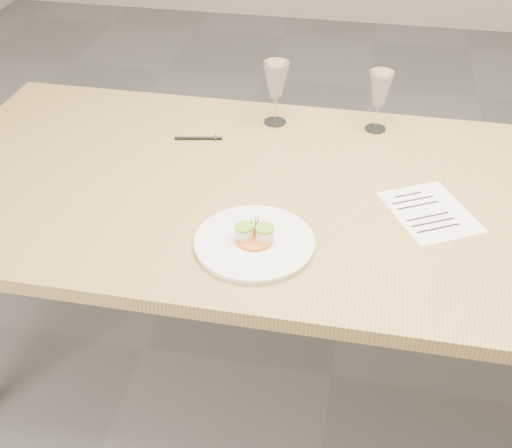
% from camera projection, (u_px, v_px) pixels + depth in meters
% --- Properties ---
extents(ground, '(7.00, 7.00, 0.00)m').
position_uv_depth(ground, '(331.00, 376.00, 2.19)').
color(ground, slate).
rests_on(ground, ground).
extents(dining_table, '(2.40, 1.00, 0.75)m').
position_uv_depth(dining_table, '(349.00, 215.00, 1.78)').
color(dining_table, '#AD894B').
rests_on(dining_table, ground).
extents(dinner_plate, '(0.29, 0.29, 0.08)m').
position_uv_depth(dinner_plate, '(255.00, 241.00, 1.56)').
color(dinner_plate, white).
rests_on(dinner_plate, dining_table).
extents(recipe_sheet, '(0.29, 0.31, 0.00)m').
position_uv_depth(recipe_sheet, '(430.00, 212.00, 1.67)').
color(recipe_sheet, white).
rests_on(recipe_sheet, dining_table).
extents(ballpoint_pen, '(0.15, 0.04, 0.01)m').
position_uv_depth(ballpoint_pen, '(199.00, 138.00, 1.97)').
color(ballpoint_pen, black).
rests_on(ballpoint_pen, dining_table).
extents(wine_glass_0, '(0.08, 0.08, 0.20)m').
position_uv_depth(wine_glass_0, '(276.00, 81.00, 1.98)').
color(wine_glass_0, white).
rests_on(wine_glass_0, dining_table).
extents(wine_glass_1, '(0.08, 0.08, 0.19)m').
position_uv_depth(wine_glass_1, '(380.00, 90.00, 1.95)').
color(wine_glass_1, white).
rests_on(wine_glass_1, dining_table).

